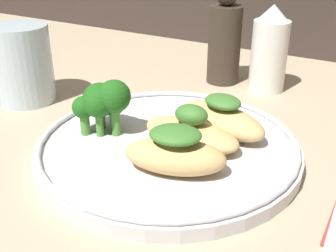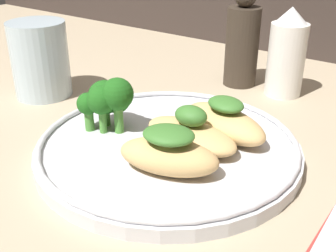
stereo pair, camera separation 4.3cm
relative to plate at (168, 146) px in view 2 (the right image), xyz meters
The scene contains 10 objects.
ground_plane 1.49cm from the plate, ahead, with size 180.00×180.00×1.00cm, color tan.
plate is the anchor object (origin of this frame).
grilled_meat_front 5.92cm from the plate, 53.07° to the right, with size 10.42×7.17×4.50cm.
grilled_meat_middle 3.06cm from the plate, 21.29° to the left, with size 11.06×5.90×4.45cm.
grilled_meat_back 6.69cm from the plate, 52.54° to the left, with size 11.77×7.71×4.34cm.
broccoli_bunch 8.41cm from the plate, behind, with size 6.06×5.17×6.27cm.
sauce_bottle 24.27cm from the plate, 82.96° to the left, with size 5.10×5.10×12.25cm.
pepper_grinder 24.54cm from the plate, 99.48° to the left, with size 4.84×4.84×14.56cm.
drinking_glass 24.86cm from the plate, behind, with size 7.82×7.82×10.34cm.
fork 18.62cm from the plate, 12.41° to the right, with size 2.42×19.88×0.60cm.
Camera 2 is at (22.96, -31.26, 22.62)cm, focal length 45.00 mm.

